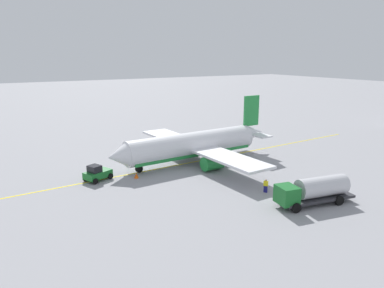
% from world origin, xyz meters
% --- Properties ---
extents(ground_plane, '(400.00, 400.00, 0.00)m').
position_xyz_m(ground_plane, '(0.00, 0.00, 0.00)').
color(ground_plane, '#939399').
extents(airplane, '(29.07, 29.75, 9.85)m').
position_xyz_m(airplane, '(-0.46, -0.02, 2.74)').
color(airplane, white).
rests_on(airplane, ground).
extents(fuel_tanker, '(9.86, 4.14, 3.15)m').
position_xyz_m(fuel_tanker, '(-3.54, 21.35, 1.71)').
color(fuel_tanker, '#2D2D33').
rests_on(fuel_tanker, ground).
extents(pushback_tug, '(4.10, 3.45, 2.20)m').
position_xyz_m(pushback_tug, '(15.41, 0.79, 1.01)').
color(pushback_tug, '#196B28').
rests_on(pushback_tug, ground).
extents(refueling_worker, '(0.59, 0.63, 1.71)m').
position_xyz_m(refueling_worker, '(-1.36, 15.75, 0.82)').
color(refueling_worker, navy).
rests_on(refueling_worker, ground).
extents(safety_cone_nose, '(0.66, 0.66, 0.73)m').
position_xyz_m(safety_cone_nose, '(10.50, 2.62, 0.36)').
color(safety_cone_nose, '#F2590F').
rests_on(safety_cone_nose, ground).
extents(taxi_line_marking, '(75.67, 4.40, 0.01)m').
position_xyz_m(taxi_line_marking, '(0.00, 0.00, 0.01)').
color(taxi_line_marking, yellow).
rests_on(taxi_line_marking, ground).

